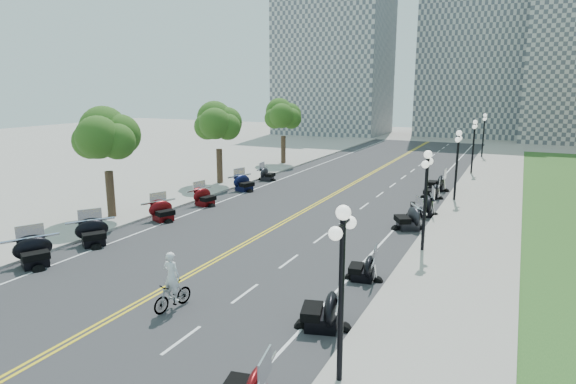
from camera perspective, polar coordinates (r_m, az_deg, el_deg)
The scene contains 48 objects.
ground at distance 24.32m, azimuth -6.75°, elevation -7.03°, with size 160.00×160.00×0.00m, color gray.
road at distance 32.81m, azimuth 2.66°, elevation -1.84°, with size 16.00×90.00×0.01m, color #333335.
centerline_yellow_a at distance 32.86m, azimuth 2.47°, elevation -1.80°, with size 0.12×90.00×0.00m, color yellow.
centerline_yellow_b at distance 32.77m, azimuth 2.86°, elevation -1.84°, with size 0.12×90.00×0.00m, color yellow.
edge_line_north at distance 30.94m, azimuth 13.63°, elevation -3.04°, with size 0.12×90.00×0.00m, color white.
edge_line_south at distance 35.74m, azimuth -6.81°, elevation -0.72°, with size 0.12×90.00×0.00m, color white.
lane_dash_4 at distance 16.66m, azimuth -12.49°, elevation -16.74°, with size 0.12×2.00×0.00m, color white.
lane_dash_5 at distance 19.58m, azimuth -5.10°, elevation -11.87°, with size 0.12×2.00×0.00m, color white.
lane_dash_6 at distance 22.84m, azimuth 0.10°, elevation -8.21°, with size 0.12×2.00×0.00m, color white.
lane_dash_7 at distance 26.30m, azimuth 3.91°, elevation -5.44°, with size 0.12×2.00×0.00m, color white.
lane_dash_8 at distance 29.90m, azimuth 6.79°, elevation -3.31°, with size 0.12×2.00×0.00m, color white.
lane_dash_9 at distance 33.58m, azimuth 9.04°, elevation -1.63°, with size 0.12×2.00×0.00m, color white.
lane_dash_10 at distance 37.34m, azimuth 10.84°, elevation -0.29°, with size 0.12×2.00×0.00m, color white.
lane_dash_11 at distance 41.13m, azimuth 12.31°, elevation 0.81°, with size 0.12×2.00×0.00m, color white.
lane_dash_12 at distance 44.97m, azimuth 13.52°, elevation 1.72°, with size 0.12×2.00×0.00m, color white.
lane_dash_13 at distance 48.83m, azimuth 14.55°, elevation 2.48°, with size 0.12×2.00×0.00m, color white.
lane_dash_14 at distance 52.71m, azimuth 15.43°, elevation 3.14°, with size 0.12×2.00×0.00m, color white.
lane_dash_15 at distance 56.61m, azimuth 16.19°, elevation 3.70°, with size 0.12×2.00×0.00m, color white.
lane_dash_16 at distance 60.52m, azimuth 16.85°, elevation 4.19°, with size 0.12×2.00×0.00m, color white.
lane_dash_17 at distance 64.44m, azimuth 17.43°, elevation 4.62°, with size 0.12×2.00×0.00m, color white.
lane_dash_18 at distance 68.37m, azimuth 17.94°, elevation 5.00°, with size 0.12×2.00×0.00m, color white.
lane_dash_19 at distance 72.31m, azimuth 18.40°, elevation 5.34°, with size 0.12×2.00×0.00m, color white.
sidewalk_north at distance 30.39m, azimuth 21.21°, elevation -3.70°, with size 5.00×90.00×0.15m, color #9E9991.
sidewalk_south at distance 38.05m, azimuth -12.02°, elevation -0.01°, with size 5.00×90.00×0.15m, color #9E9991.
distant_block_a at distance 86.94m, azimuth 5.49°, elevation 15.55°, with size 18.00×14.00×26.00m, color gray.
distant_block_b at distance 87.95m, azimuth 21.10°, elevation 16.08°, with size 16.00×12.00×30.00m, color gray.
street_lamp_1 at distance 13.09m, azimuth 6.32°, elevation -12.22°, with size 0.50×1.20×4.90m, color black, non-canonical shape.
street_lamp_2 at distance 24.20m, azimuth 15.94°, elevation -1.11°, with size 0.50×1.20×4.90m, color black, non-canonical shape.
street_lamp_3 at distance 35.89m, azimuth 19.36°, elevation 2.93°, with size 0.50×1.20×4.90m, color black, non-canonical shape.
street_lamp_4 at distance 47.73m, azimuth 21.10°, elevation 4.98°, with size 0.50×1.20×4.90m, color black, non-canonical shape.
street_lamp_5 at distance 59.64m, azimuth 22.15°, elevation 6.20°, with size 0.50×1.20×4.90m, color black, non-canonical shape.
tree_2 at distance 31.13m, azimuth -20.73°, elevation 5.50°, with size 4.80×4.80×9.20m, color #235619, non-canonical shape.
tree_3 at distance 40.29m, azimuth -8.25°, elevation 7.54°, with size 4.80×4.80×9.20m, color #235619, non-canonical shape.
tree_4 at distance 50.65m, azimuth -0.57°, elevation 8.62°, with size 4.80×4.80×9.20m, color #235619, non-canonical shape.
motorcycle_n_4 at distance 16.72m, azimuth 4.02°, elevation -13.56°, with size 2.09×2.09×1.47m, color black, non-canonical shape.
motorcycle_n_5 at distance 20.82m, azimuth 8.86°, elevation -8.66°, with size 1.76×1.76×1.23m, color black, non-canonical shape.
motorcycle_n_7 at distance 28.48m, azimuth 14.07°, elevation -2.84°, with size 2.15×2.15×1.51m, color black, non-canonical shape.
motorcycle_n_8 at distance 31.65m, azimuth 15.64°, elevation -1.40°, with size 2.18×2.18×1.52m, color black, non-canonical shape.
motorcycle_n_9 at distance 36.87m, azimuth 16.66°, elevation 0.23°, with size 1.79×1.79×1.25m, color black, non-canonical shape.
motorcycle_n_10 at distance 39.72m, azimuth 17.20°, elevation 1.18°, with size 2.07×2.07×1.45m, color black, non-canonical shape.
motorcycle_s_4 at distance 24.88m, azimuth -27.89°, elevation -6.17°, with size 2.12×2.12×1.48m, color black, non-canonical shape.
motorcycle_s_5 at distance 26.86m, azimuth -22.13°, elevation -4.36°, with size 2.09×2.09×1.46m, color black, non-canonical shape.
motorcycle_s_6 at distance 30.38m, azimuth -14.61°, elevation -2.06°, with size 1.96×1.96×1.37m, color #590A0C, non-canonical shape.
motorcycle_s_7 at distance 33.65m, azimuth -9.82°, elevation -0.47°, with size 1.93×1.93×1.35m, color #590A0C, non-canonical shape.
motorcycle_s_8 at distance 37.98m, azimuth -5.22°, elevation 1.18°, with size 2.04×2.04×1.43m, color black, non-canonical shape.
motorcycle_s_9 at distance 42.17m, azimuth -2.47°, elevation 2.23°, with size 1.83×1.83×1.28m, color black, non-canonical shape.
bicycle at distance 18.56m, azimuth -13.51°, elevation -11.87°, with size 0.49×1.75×1.05m, color #A51414.
cyclist_rider at distance 18.02m, azimuth -13.74°, elevation -7.62°, with size 0.68×0.45×1.87m, color white.
Camera 1 is at (12.49, -19.26, 8.02)m, focal length 30.00 mm.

